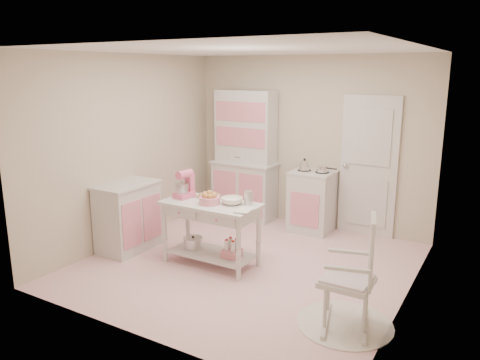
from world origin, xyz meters
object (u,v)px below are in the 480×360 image
object	(u,v)px
stove	(312,201)
rocking_chair	(348,271)
work_table	(211,234)
stand_mixer	(184,185)
bread_basket	(210,200)
base_cabinet	(128,217)
hutch	(245,155)

from	to	relation	value
stove	rocking_chair	distance (m)	2.70
stove	work_table	size ratio (longest dim) A/B	0.77
stove	stand_mixer	world-z (taller)	stand_mixer
work_table	bread_basket	size ratio (longest dim) A/B	4.80
stove	base_cabinet	size ratio (longest dim) A/B	1.00
base_cabinet	rocking_chair	distance (m)	3.17
base_cabinet	rocking_chair	world-z (taller)	rocking_chair
base_cabinet	work_table	bearing A→B (deg)	7.17
hutch	work_table	bearing A→B (deg)	-72.10
hutch	base_cabinet	size ratio (longest dim) A/B	2.26
base_cabinet	stand_mixer	bearing A→B (deg)	12.12
work_table	base_cabinet	bearing A→B (deg)	-172.83
hutch	base_cabinet	xyz separation A→B (m)	(-0.64, -2.02, -0.58)
stove	stand_mixer	bearing A→B (deg)	-119.53
base_cabinet	stand_mixer	size ratio (longest dim) A/B	2.71
hutch	rocking_chair	distance (m)	3.52
base_cabinet	work_table	xyz separation A→B (m)	(1.24, 0.16, -0.06)
rocking_chair	stand_mixer	world-z (taller)	stand_mixer
stove	base_cabinet	xyz separation A→B (m)	(-1.84, -1.97, 0.00)
base_cabinet	rocking_chair	xyz separation A→B (m)	(3.15, -0.39, 0.09)
stand_mixer	bread_basket	size ratio (longest dim) A/B	1.36
bread_basket	work_table	bearing A→B (deg)	111.80
stand_mixer	bread_basket	bearing A→B (deg)	-0.90
stand_mixer	bread_basket	xyz separation A→B (m)	(0.44, -0.07, -0.12)
work_table	stand_mixer	world-z (taller)	stand_mixer
hutch	rocking_chair	xyz separation A→B (m)	(2.51, -2.41, -0.49)
rocking_chair	bread_basket	xyz separation A→B (m)	(-1.89, 0.50, 0.30)
stand_mixer	rocking_chair	bearing A→B (deg)	-5.53
work_table	bread_basket	distance (m)	0.45
rocking_chair	bread_basket	bearing A→B (deg)	149.87
work_table	bread_basket	world-z (taller)	bread_basket
work_table	stand_mixer	distance (m)	0.71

